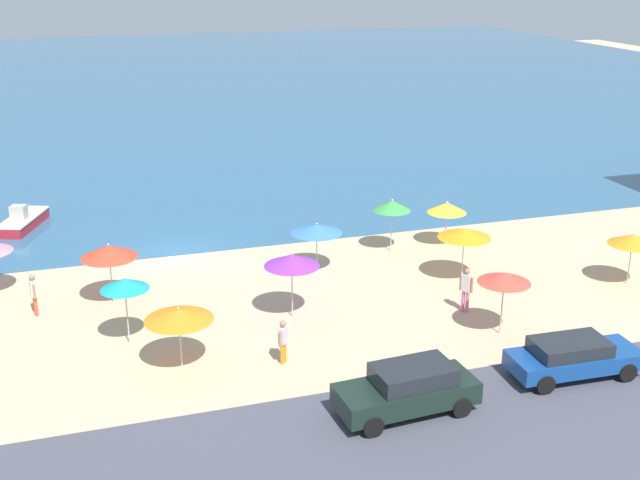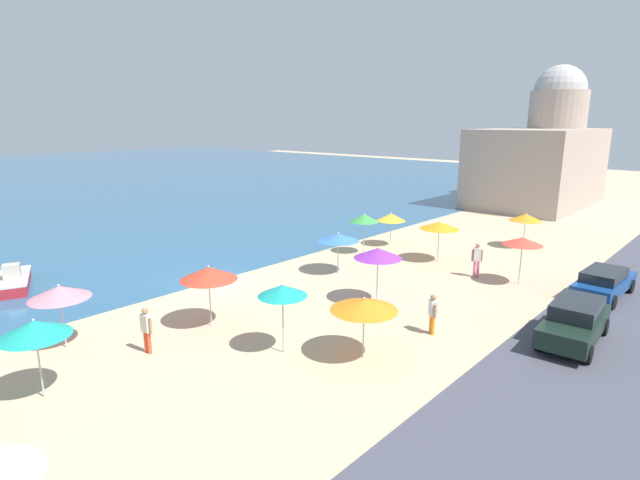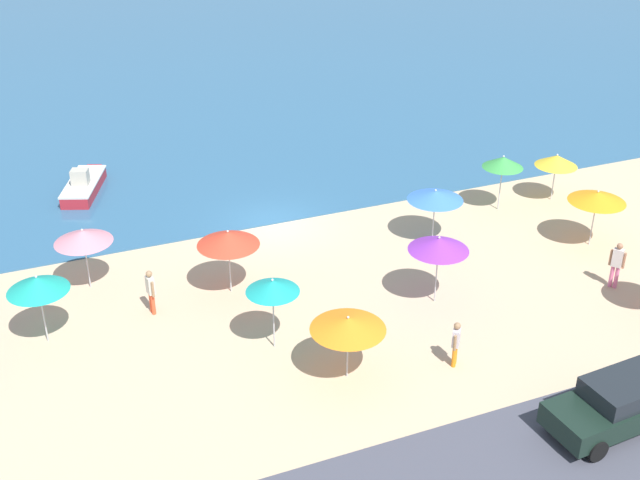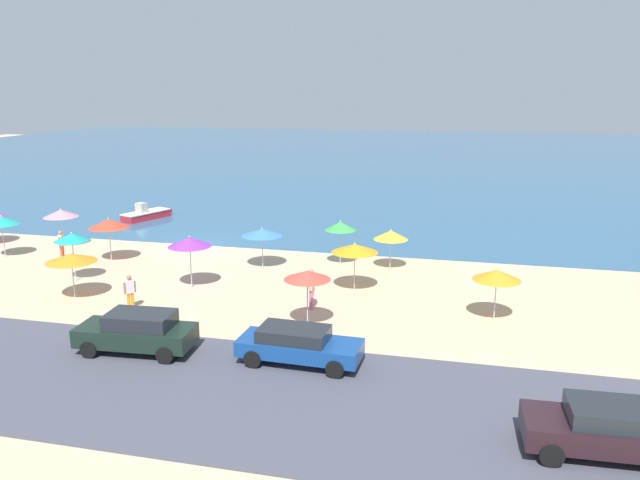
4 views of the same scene
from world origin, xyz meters
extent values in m
plane|color=#C8AB88|center=(0.00, 0.00, 0.00)|extent=(160.00, 160.00, 0.00)
cube|color=#2D5D83|center=(0.00, 55.00, 0.03)|extent=(150.00, 110.00, 0.05)
cylinder|color=#B2B2B7|center=(-3.29, -4.56, 1.00)|extent=(0.05, 0.05, 2.00)
cone|color=red|center=(-3.29, -4.56, 2.20)|extent=(2.26, 2.26, 0.51)
sphere|color=silver|center=(-3.29, -4.56, 2.49)|extent=(0.08, 0.08, 0.08)
cylinder|color=#B2B2B7|center=(-9.84, -5.26, 1.00)|extent=(0.05, 0.05, 2.01)
cone|color=teal|center=(-9.84, -5.26, 2.20)|extent=(2.00, 2.00, 0.48)
sphere|color=silver|center=(-9.84, -5.26, 2.46)|extent=(0.08, 0.08, 0.08)
cylinder|color=#B2B2B7|center=(17.85, -9.13, 0.91)|extent=(0.05, 0.05, 1.83)
cone|color=orange|center=(17.85, -9.13, 2.00)|extent=(2.03, 2.03, 0.44)
sphere|color=silver|center=(17.85, -9.13, 2.25)|extent=(0.08, 0.08, 0.08)
cylinder|color=#B2B2B7|center=(-2.97, -8.44, 1.09)|extent=(0.05, 0.05, 2.17)
cone|color=teal|center=(-2.97, -8.44, 2.32)|extent=(1.74, 1.74, 0.40)
sphere|color=silver|center=(-2.97, -8.44, 2.55)|extent=(0.08, 0.08, 0.08)
cylinder|color=#B2B2B7|center=(9.71, -2.36, 1.03)|extent=(0.05, 0.05, 2.06)
cone|color=green|center=(9.71, -2.36, 2.25)|extent=(1.77, 1.77, 0.48)
sphere|color=silver|center=(9.71, -2.36, 2.52)|extent=(0.08, 0.08, 0.08)
cylinder|color=#B2B2B7|center=(10.25, -11.76, 1.05)|extent=(0.05, 0.05, 2.10)
cone|color=#E84535|center=(10.25, -11.76, 2.23)|extent=(1.94, 1.94, 0.37)
sphere|color=silver|center=(10.25, -11.76, 2.45)|extent=(0.08, 0.08, 0.08)
cylinder|color=#B2B2B7|center=(12.52, -2.42, 0.85)|extent=(0.05, 0.05, 1.71)
cone|color=yellow|center=(12.52, -2.42, 1.90)|extent=(1.88, 1.88, 0.50)
sphere|color=silver|center=(12.52, -2.42, 2.18)|extent=(0.08, 0.08, 0.08)
cylinder|color=#B2B2B7|center=(3.29, -8.00, 1.07)|extent=(0.05, 0.05, 2.15)
cone|color=purple|center=(3.29, -8.00, 2.33)|extent=(2.14, 2.14, 0.46)
sphere|color=silver|center=(3.29, -8.00, 2.59)|extent=(0.08, 0.08, 0.08)
cylinder|color=#B2B2B7|center=(5.60, -3.75, 0.92)|extent=(0.05, 0.05, 1.84)
cone|color=#3A74D0|center=(5.60, -3.75, 1.98)|extent=(2.28, 2.28, 0.39)
sphere|color=silver|center=(5.60, -3.75, 2.20)|extent=(0.08, 0.08, 0.08)
cylinder|color=#B2B2B7|center=(-1.41, -10.81, 0.91)|extent=(0.05, 0.05, 1.82)
cone|color=orange|center=(-1.41, -10.81, 1.97)|extent=(2.34, 2.34, 0.39)
sphere|color=silver|center=(-1.41, -10.81, 2.19)|extent=(0.08, 0.08, 0.08)
cylinder|color=#B2B2B7|center=(11.29, -6.60, 0.99)|extent=(0.05, 0.05, 1.98)
cone|color=orange|center=(11.29, -6.60, 2.13)|extent=(2.27, 2.27, 0.41)
sphere|color=silver|center=(11.29, -6.60, 2.37)|extent=(0.08, 0.08, 0.08)
cylinder|color=#B2B2B7|center=(-8.03, -2.28, 0.97)|extent=(0.05, 0.05, 1.94)
cone|color=pink|center=(-8.03, -2.28, 2.12)|extent=(2.10, 2.10, 0.46)
sphere|color=silver|center=(-8.03, -2.28, 2.38)|extent=(0.08, 0.08, 0.08)
cylinder|color=pink|center=(9.83, -9.57, 0.44)|extent=(0.14, 0.14, 0.89)
cylinder|color=pink|center=(9.93, -9.72, 0.44)|extent=(0.14, 0.14, 0.89)
cube|color=silver|center=(9.88, -9.64, 1.24)|extent=(0.39, 0.42, 0.70)
sphere|color=#9F6D4F|center=(9.88, -9.64, 1.72)|extent=(0.22, 0.22, 0.22)
cylinder|color=#9F6D4F|center=(9.74, -9.45, 1.19)|extent=(0.09, 0.09, 0.63)
cylinder|color=#9F6D4F|center=(10.02, -9.84, 1.19)|extent=(0.09, 0.09, 0.63)
cylinder|color=#F1512E|center=(-6.23, -4.99, 0.41)|extent=(0.14, 0.14, 0.81)
cylinder|color=#F1512E|center=(-6.26, -4.82, 0.41)|extent=(0.14, 0.14, 0.81)
cube|color=silver|center=(-6.24, -4.91, 1.13)|extent=(0.27, 0.39, 0.64)
sphere|color=#9B7753|center=(-6.24, -4.91, 1.59)|extent=(0.22, 0.22, 0.22)
cylinder|color=#9B7753|center=(-6.21, -5.14, 1.08)|extent=(0.09, 0.09, 0.58)
cylinder|color=#9B7753|center=(-6.28, -4.67, 1.08)|extent=(0.09, 0.09, 0.58)
cylinder|color=orange|center=(2.03, -11.49, 0.38)|extent=(0.14, 0.14, 0.75)
cylinder|color=orange|center=(1.92, -11.63, 0.38)|extent=(0.14, 0.14, 0.75)
cube|color=silver|center=(1.97, -11.56, 1.05)|extent=(0.40, 0.42, 0.60)
sphere|color=#9C7550|center=(1.97, -11.56, 1.48)|extent=(0.22, 0.22, 0.22)
cylinder|color=#9C7550|center=(2.13, -11.37, 1.00)|extent=(0.09, 0.09, 0.54)
cylinder|color=#9C7550|center=(1.82, -11.74, 1.00)|extent=(0.09, 0.09, 0.54)
cube|color=black|center=(20.34, -19.06, 0.71)|extent=(4.23, 1.92, 0.66)
cube|color=#1E2328|center=(20.55, -19.05, 1.29)|extent=(2.39, 1.64, 0.49)
cylinder|color=black|center=(18.96, -19.94, 0.38)|extent=(0.65, 0.25, 0.64)
cylinder|color=black|center=(18.89, -18.29, 0.38)|extent=(0.65, 0.25, 0.64)
cube|color=navy|center=(10.92, -15.42, 0.66)|extent=(4.47, 1.82, 0.56)
cube|color=#1E2328|center=(10.70, -15.41, 1.16)|extent=(2.53, 1.55, 0.45)
cylinder|color=black|center=(12.45, -14.70, 0.38)|extent=(0.65, 0.24, 0.64)
cylinder|color=black|center=(12.39, -16.25, 0.38)|extent=(0.65, 0.24, 0.64)
cylinder|color=black|center=(9.45, -14.58, 0.38)|extent=(0.65, 0.24, 0.64)
cylinder|color=black|center=(9.39, -16.14, 0.38)|extent=(0.65, 0.24, 0.64)
cube|color=black|center=(4.70, -15.86, 0.72)|extent=(4.44, 1.98, 0.68)
cube|color=#1E2328|center=(4.91, -15.85, 1.34)|extent=(2.52, 1.65, 0.55)
cylinder|color=black|center=(3.28, -16.76, 0.38)|extent=(0.65, 0.26, 0.64)
cylinder|color=black|center=(3.17, -15.16, 0.38)|extent=(0.65, 0.26, 0.64)
cylinder|color=black|center=(6.22, -16.56, 0.38)|extent=(0.65, 0.26, 0.64)
cylinder|color=black|center=(6.11, -14.97, 0.38)|extent=(0.65, 0.26, 0.64)
cube|color=#B4242E|center=(-7.05, 6.35, 0.30)|extent=(2.51, 3.95, 0.50)
cube|color=#B4242E|center=(-6.31, 8.29, 0.35)|extent=(0.81, 0.66, 0.30)
cube|color=silver|center=(-7.05, 6.35, 0.59)|extent=(2.58, 3.98, 0.08)
cube|color=#B2AD9E|center=(-7.19, 6.00, 0.95)|extent=(0.91, 0.83, 0.79)
camera|label=1|loc=(-4.18, -35.44, 13.31)|focal=45.00mm
camera|label=2|loc=(-14.24, -20.39, 8.08)|focal=28.00mm
camera|label=3|loc=(-9.83, -29.06, 15.45)|focal=45.00mm
camera|label=4|loc=(16.44, -35.40, 9.70)|focal=35.00mm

